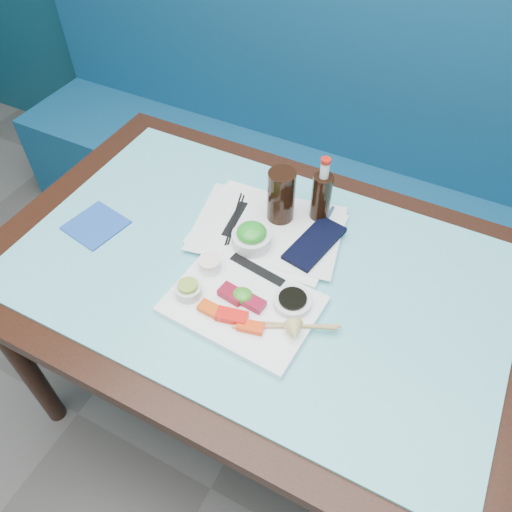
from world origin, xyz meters
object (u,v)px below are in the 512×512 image
at_px(sashimi_plate, 242,305).
at_px(blue_napkin, 96,225).
at_px(serving_tray, 268,230).
at_px(booth_bench, 351,190).
at_px(cola_glass, 281,196).
at_px(seaweed_bowl, 252,240).
at_px(dining_table, 259,290).
at_px(cola_bottle_body, 321,199).

distance_m(sashimi_plate, blue_napkin, 0.49).
bearing_deg(serving_tray, blue_napkin, -158.38).
relative_size(booth_bench, blue_napkin, 21.73).
bearing_deg(blue_napkin, booth_bench, 63.07).
bearing_deg(cola_glass, serving_tray, -100.30).
xyz_separation_m(booth_bench, seaweed_bowl, (-0.05, -0.79, 0.42)).
distance_m(booth_bench, cola_glass, 0.81).
relative_size(booth_bench, cola_glass, 19.81).
distance_m(dining_table, serving_tray, 0.16).
height_order(dining_table, sashimi_plate, sashimi_plate).
distance_m(booth_bench, cola_bottle_body, 0.77).
bearing_deg(booth_bench, serving_tray, -92.84).
xyz_separation_m(dining_table, blue_napkin, (-0.46, -0.07, 0.09)).
height_order(sashimi_plate, seaweed_bowl, seaweed_bowl).
distance_m(dining_table, seaweed_bowl, 0.14).
bearing_deg(booth_bench, cola_glass, -92.21).
relative_size(dining_table, cola_bottle_body, 9.29).
bearing_deg(dining_table, booth_bench, 90.00).
xyz_separation_m(sashimi_plate, blue_napkin, (-0.48, 0.06, -0.01)).
relative_size(sashimi_plate, cola_bottle_body, 2.25).
distance_m(booth_bench, blue_napkin, 1.09).
relative_size(booth_bench, cola_bottle_body, 19.91).
bearing_deg(serving_tray, seaweed_bowl, -100.39).
height_order(cola_glass, blue_napkin, cola_glass).
height_order(sashimi_plate, blue_napkin, sashimi_plate).
bearing_deg(seaweed_bowl, booth_bench, 86.70).
bearing_deg(cola_glass, booth_bench, 87.79).
distance_m(booth_bench, sashimi_plate, 1.04).
height_order(sashimi_plate, serving_tray, sashimi_plate).
distance_m(booth_bench, dining_table, 0.89).
xyz_separation_m(cola_glass, blue_napkin, (-0.44, -0.25, -0.09)).
distance_m(seaweed_bowl, cola_bottle_body, 0.22).
distance_m(sashimi_plate, cola_bottle_body, 0.37).
xyz_separation_m(booth_bench, cola_glass, (-0.03, -0.66, 0.47)).
bearing_deg(sashimi_plate, blue_napkin, 176.91).
height_order(booth_bench, cola_bottle_body, booth_bench).
xyz_separation_m(dining_table, seaweed_bowl, (-0.05, 0.05, 0.13)).
relative_size(sashimi_plate, seaweed_bowl, 3.35).
xyz_separation_m(serving_tray, blue_napkin, (-0.43, -0.19, -0.00)).
bearing_deg(seaweed_bowl, blue_napkin, -164.10).
xyz_separation_m(serving_tray, cola_glass, (0.01, 0.05, 0.08)).
xyz_separation_m(dining_table, sashimi_plate, (0.02, -0.13, 0.10)).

